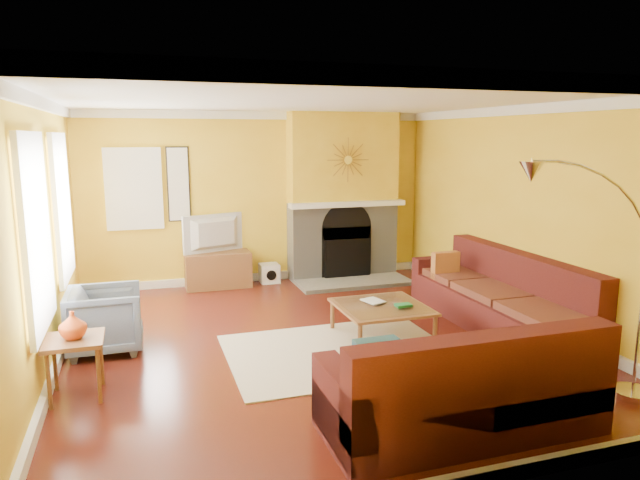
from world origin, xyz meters
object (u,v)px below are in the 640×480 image
object	(u,v)px
armchair	(105,320)
arc_lamp	(591,288)
media_console	(218,270)
side_table	(76,368)
sectional_sofa	(431,313)
coffee_table	(382,321)

from	to	relation	value
armchair	arc_lamp	xyz separation A→B (m)	(4.00, -2.65, 0.71)
media_console	side_table	size ratio (longest dim) A/B	1.82
side_table	sectional_sofa	bearing A→B (deg)	-0.57
armchair	arc_lamp	size ratio (longest dim) A/B	0.37
sectional_sofa	coffee_table	bearing A→B (deg)	116.51
coffee_table	armchair	distance (m)	3.09
coffee_table	arc_lamp	world-z (taller)	arc_lamp
coffee_table	media_console	bearing A→B (deg)	117.54
media_console	sectional_sofa	bearing A→B (deg)	-62.64
sectional_sofa	side_table	size ratio (longest dim) A/B	7.19
sectional_sofa	armchair	distance (m)	3.54
sectional_sofa	media_console	distance (m)	3.92
side_table	coffee_table	bearing A→B (deg)	10.07
side_table	arc_lamp	size ratio (longest dim) A/B	0.26
sectional_sofa	coffee_table	distance (m)	0.73
sectional_sofa	side_table	bearing A→B (deg)	179.43
coffee_table	arc_lamp	xyz separation A→B (m)	(0.96, -2.11, 0.86)
side_table	arc_lamp	distance (m)	4.54
media_console	side_table	distance (m)	3.86
sectional_sofa	side_table	xyz separation A→B (m)	(-3.54, 0.04, -0.17)
arc_lamp	armchair	bearing A→B (deg)	146.44
sectional_sofa	arc_lamp	distance (m)	1.75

